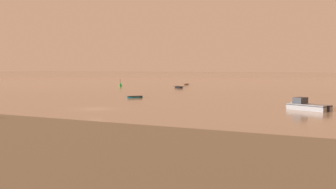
# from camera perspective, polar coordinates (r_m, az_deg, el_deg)

# --- Properties ---
(ground_plane) EXTENTS (800.00, 800.00, 0.00)m
(ground_plane) POSITION_cam_1_polar(r_m,az_deg,el_deg) (58.13, -10.30, -2.04)
(ground_plane) COLOR tan
(rowboat_moored_2) EXTENTS (1.54, 3.96, 0.62)m
(rowboat_moored_2) POSITION_cam_1_polar(r_m,az_deg,el_deg) (132.10, 2.57, 1.44)
(rowboat_moored_2) COLOR gray
(rowboat_moored_2) RESTS_ON ground
(rowboat_moored_3) EXTENTS (4.37, 4.10, 0.71)m
(rowboat_moored_3) POSITION_cam_1_polar(r_m,az_deg,el_deg) (113.17, 1.55, 1.03)
(rowboat_moored_3) COLOR black
(rowboat_moored_3) RESTS_ON ground
(motorboat_moored_0) EXTENTS (7.08, 5.01, 2.56)m
(motorboat_moored_0) POSITION_cam_1_polar(r_m,az_deg,el_deg) (59.45, 18.62, -1.67)
(motorboat_moored_0) COLOR gray
(motorboat_moored_0) RESTS_ON ground
(rowboat_moored_4) EXTENTS (2.98, 3.29, 0.52)m
(rowboat_moored_4) POSITION_cam_1_polar(r_m,az_deg,el_deg) (77.73, -4.77, -0.37)
(rowboat_moored_4) COLOR #197084
(rowboat_moored_4) RESTS_ON ground
(channel_buoy) EXTENTS (0.90, 0.90, 2.30)m
(channel_buoy) POSITION_cam_1_polar(r_m,az_deg,el_deg) (123.64, -6.83, 1.38)
(channel_buoy) COLOR #198C2D
(channel_buoy) RESTS_ON ground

